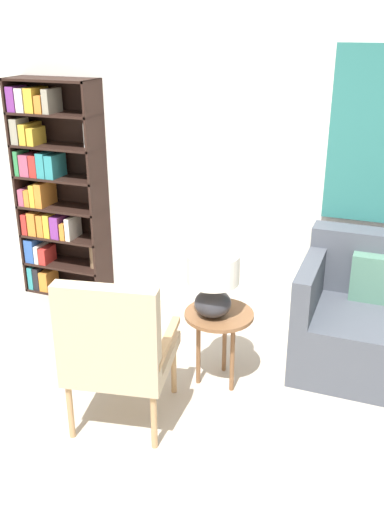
# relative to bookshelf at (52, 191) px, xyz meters

# --- Properties ---
(ground_plane) EXTENTS (14.00, 14.00, 0.00)m
(ground_plane) POSITION_rel_bookshelf_xyz_m (1.58, -1.84, -0.94)
(ground_plane) COLOR #B2A899
(wall_back) EXTENTS (6.40, 0.08, 2.70)m
(wall_back) POSITION_rel_bookshelf_xyz_m (1.64, 0.18, 0.42)
(wall_back) COLOR white
(wall_back) RESTS_ON ground_plane
(bookshelf) EXTENTS (0.75, 0.30, 1.87)m
(bookshelf) POSITION_rel_bookshelf_xyz_m (0.00, 0.00, 0.00)
(bookshelf) COLOR black
(bookshelf) RESTS_ON ground_plane
(armchair) EXTENTS (0.68, 0.71, 1.00)m
(armchair) POSITION_rel_bookshelf_xyz_m (1.38, -1.51, -0.38)
(armchair) COLOR tan
(armchair) RESTS_ON ground_plane
(side_table) EXTENTS (0.46, 0.46, 0.52)m
(side_table) POSITION_rel_bookshelf_xyz_m (1.79, -0.85, -0.48)
(side_table) COLOR brown
(side_table) RESTS_ON ground_plane
(table_lamp) EXTENTS (0.33, 0.33, 0.43)m
(table_lamp) POSITION_rel_bookshelf_xyz_m (1.76, -0.89, -0.16)
(table_lamp) COLOR #2D2D33
(table_lamp) RESTS_ON side_table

